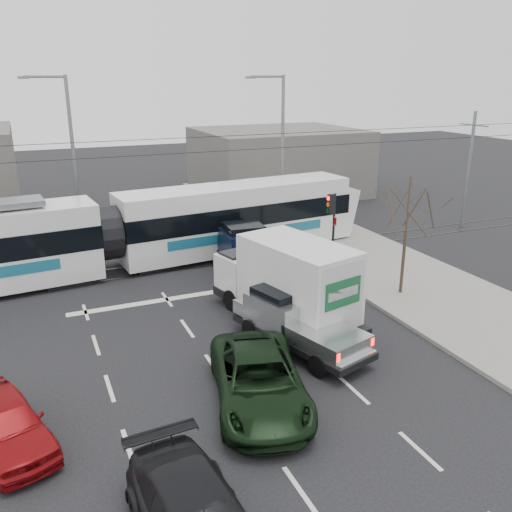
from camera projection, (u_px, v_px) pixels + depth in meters
name	position (u px, v px, depth m)	size (l,w,h in m)	color
ground	(261.00, 356.00, 18.16)	(120.00, 120.00, 0.00)	black
sidewalk_right	(468.00, 310.00, 21.51)	(6.00, 60.00, 0.15)	gray
rails	(180.00, 265.00, 26.87)	(60.00, 1.60, 0.03)	#33302D
building_right	(278.00, 162.00, 42.78)	(12.00, 10.00, 5.00)	#65605B
bare_tree	(408.00, 209.00, 21.99)	(2.40, 2.40, 5.00)	#47382B
traffic_signal	(332.00, 215.00, 25.38)	(0.44, 0.44, 3.60)	black
street_lamp_near	(280.00, 145.00, 31.49)	(2.38, 0.25, 9.00)	slate
street_lamp_far	(69.00, 151.00, 28.92)	(2.38, 0.25, 9.00)	slate
catenary	(177.00, 188.00, 25.65)	(60.00, 0.20, 7.00)	black
tram	(106.00, 234.00, 25.23)	(26.41, 5.32, 5.36)	white
silver_pickup	(294.00, 320.00, 18.63)	(3.22, 5.58, 1.92)	black
box_truck	(287.00, 283.00, 20.11)	(3.76, 6.97, 3.31)	black
navy_pickup	(249.00, 252.00, 25.18)	(2.45, 5.58, 2.29)	black
green_car	(259.00, 380.00, 15.33)	(2.45, 5.32, 1.48)	black
red_car	(6.00, 423.00, 13.53)	(1.60, 3.97, 1.35)	maroon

